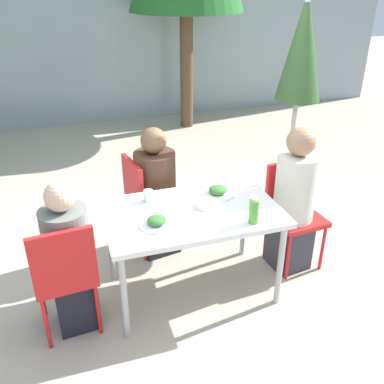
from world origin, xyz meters
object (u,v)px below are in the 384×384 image
Objects in this scene: closed_umbrella at (301,58)px; salad_bowl at (204,204)px; person_left at (70,261)px; person_far at (156,196)px; person_right at (293,204)px; chair_far at (145,197)px; bottle at (254,211)px; chair_left at (64,271)px; drinking_cup at (148,196)px; chair_right at (292,206)px.

closed_umbrella is 1.59m from salad_bowl.
person_far is at bearing 38.14° from person_left.
person_right is 0.80m from salad_bowl.
person_far is at bearing 109.79° from salad_bowl.
person_right is (1.77, 0.16, 0.06)m from person_left.
salad_bowl is (-0.78, -0.06, 0.16)m from person_right.
person_right is 1.07× the size of person_far.
chair_far reaches higher than salad_bowl.
person_right is at bearing 50.55° from chair_far.
person_left reaches higher than bottle.
person_right is at bearing -0.24° from person_left.
chair_left is 0.82m from drinking_cup.
person_far reaches higher than bottle.
chair_left is 1.14m from person_far.
chair_right is 6.12× the size of salad_bowl.
salad_bowl is (0.22, -0.62, 0.21)m from person_far.
drinking_cup is at bearing -160.76° from closed_umbrella.
closed_umbrella is (1.34, 0.12, 1.06)m from person_far.
person_far is at bearing 117.04° from bottle.
chair_far is 0.10m from person_far.
bottle reaches higher than chair_far.
bottle is (1.23, -0.20, 0.28)m from person_left.
drinking_cup is (-0.62, 0.52, -0.05)m from bottle.
closed_umbrella is at bearing 17.86° from chair_left.
closed_umbrella is 1.57m from bottle.
person_left reaches higher than chair_far.
bottle is at bearing -129.78° from closed_umbrella.
closed_umbrella is 25.43× the size of drinking_cup.
bottle is at bearing 19.44° from chair_far.
person_left is 0.53× the size of closed_umbrella.
person_left reaches higher than drinking_cup.
person_far is 0.69m from salad_bowl.
bottle is 2.31× the size of drinking_cup.
closed_umbrella is (0.33, 0.68, 1.01)m from person_right.
person_right is at bearing 2.27° from chair_left.
chair_far is at bearing 42.96° from person_left.
person_right is 14.72× the size of drinking_cup.
person_right is 1.25m from chair_far.
chair_right is 0.87m from salad_bowl.
salad_bowl is at bearing -30.74° from drinking_cup.
drinking_cup is at bearing -18.17° from chair_far.
bottle is 1.34× the size of salad_bowl.
person_left is 2.51m from closed_umbrella.
chair_right is at bearing 54.63° from person_far.
person_right is (1.81, 0.25, 0.07)m from chair_left.
person_far reaches higher than salad_bowl.
salad_bowl is (-0.83, -0.14, 0.23)m from chair_right.
person_right reaches higher than person_far.
closed_umbrella is (0.29, 0.60, 1.08)m from chair_right.
salad_bowl is (0.37, -0.22, -0.02)m from drinking_cup.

